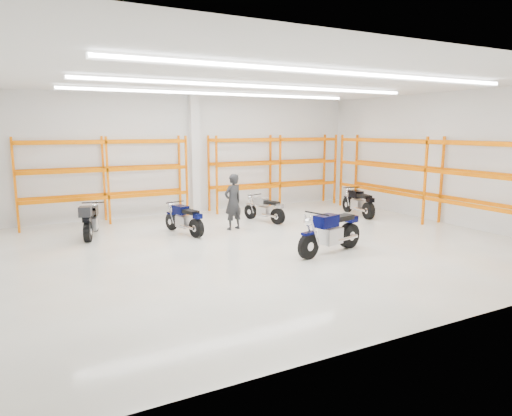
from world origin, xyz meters
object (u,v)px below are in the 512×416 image
motorcycle_main (333,233)px  motorcycle_back_b (185,220)px  standing_man (233,202)px  motorcycle_back_c (265,210)px  structural_column (195,155)px  motorcycle_back_d (359,203)px  motorcycle_back_a (90,221)px

motorcycle_main → motorcycle_back_b: (-2.75, 3.87, -0.09)m
motorcycle_main → standing_man: bearing=106.6°
motorcycle_back_c → standing_man: size_ratio=1.01×
motorcycle_back_b → motorcycle_main: bearing=-54.6°
structural_column → motorcycle_back_b: bearing=-115.4°
standing_man → motorcycle_back_d: bearing=164.0°
structural_column → standing_man: bearing=-89.8°
motorcycle_back_b → standing_man: standing_man is taller
motorcycle_main → motorcycle_back_a: bearing=138.9°
motorcycle_main → structural_column: size_ratio=0.52×
motorcycle_back_a → structural_column: (4.28, 2.52, 1.73)m
standing_man → structural_column: (-0.01, 3.46, 1.34)m
motorcycle_main → motorcycle_back_a: 7.21m
motorcycle_main → motorcycle_back_a: motorcycle_main is taller
standing_man → motorcycle_back_c: bearing=-174.5°
motorcycle_back_c → standing_man: (-1.52, -0.57, 0.48)m
motorcycle_back_b → motorcycle_back_c: 3.18m
motorcycle_main → standing_man: standing_man is taller
standing_man → structural_column: size_ratio=0.41×
motorcycle_back_d → structural_column: (-5.20, 3.56, 1.77)m
motorcycle_back_c → motorcycle_back_a: bearing=176.3°
motorcycle_back_a → motorcycle_back_c: size_ratio=1.11×
motorcycle_back_b → standing_man: (1.62, -0.07, 0.46)m
standing_man → motorcycle_back_a: bearing=-27.2°
motorcycle_main → structural_column: 7.55m
motorcycle_back_c → motorcycle_back_d: 3.72m
motorcycle_back_a → motorcycle_back_b: motorcycle_back_a is taller
motorcycle_back_a → standing_man: 4.42m
structural_column → motorcycle_back_d: bearing=-34.4°
motorcycle_main → motorcycle_back_b: size_ratio=1.20×
motorcycle_back_b → motorcycle_back_c: (3.14, 0.50, -0.02)m
motorcycle_back_a → structural_column: 5.26m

